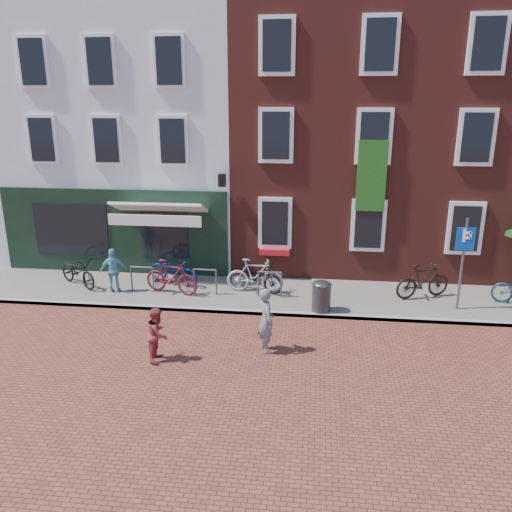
# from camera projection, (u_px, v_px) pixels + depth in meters

# --- Properties ---
(ground) EXTENTS (80.00, 80.00, 0.00)m
(ground) POSITION_uv_depth(u_px,v_px,m) (248.00, 315.00, 15.00)
(ground) COLOR brown
(sidewalk) EXTENTS (24.00, 3.00, 0.10)m
(sidewalk) POSITION_uv_depth(u_px,v_px,m) (286.00, 295.00, 16.30)
(sidewalk) COLOR slate
(sidewalk) RESTS_ON ground
(building_stucco) EXTENTS (8.00, 8.00, 9.00)m
(building_stucco) POSITION_uv_depth(u_px,v_px,m) (146.00, 134.00, 20.85)
(building_stucco) COLOR silver
(building_stucco) RESTS_ON ground
(building_brick_mid) EXTENTS (6.00, 8.00, 10.00)m
(building_brick_mid) POSITION_uv_depth(u_px,v_px,m) (324.00, 122.00, 19.92)
(building_brick_mid) COLOR maroon
(building_brick_mid) RESTS_ON ground
(building_brick_right) EXTENTS (6.00, 8.00, 10.00)m
(building_brick_right) POSITION_uv_depth(u_px,v_px,m) (488.00, 123.00, 19.26)
(building_brick_right) COLOR maroon
(building_brick_right) RESTS_ON ground
(litter_bin) EXTENTS (0.53, 0.53, 0.98)m
(litter_bin) POSITION_uv_depth(u_px,v_px,m) (321.00, 294.00, 14.88)
(litter_bin) COLOR #39393B
(litter_bin) RESTS_ON sidewalk
(parking_sign) EXTENTS (0.50, 0.08, 2.69)m
(parking_sign) POSITION_uv_depth(u_px,v_px,m) (464.00, 252.00, 14.66)
(parking_sign) COLOR #4C4C4F
(parking_sign) RESTS_ON sidewalk
(woman) EXTENTS (0.60, 0.70, 1.63)m
(woman) POSITION_uv_depth(u_px,v_px,m) (266.00, 320.00, 12.69)
(woman) COLOR slate
(woman) RESTS_ON ground
(boy) EXTENTS (0.51, 0.65, 1.32)m
(boy) POSITION_uv_depth(u_px,v_px,m) (158.00, 334.00, 12.31)
(boy) COLOR maroon
(boy) RESTS_ON ground
(cafe_person) EXTENTS (0.88, 0.57, 1.40)m
(cafe_person) POSITION_uv_depth(u_px,v_px,m) (114.00, 270.00, 16.29)
(cafe_person) COLOR #65AABA
(cafe_person) RESTS_ON sidewalk
(bicycle_0) EXTENTS (1.88, 1.56, 0.97)m
(bicycle_0) POSITION_uv_depth(u_px,v_px,m) (78.00, 271.00, 16.86)
(bicycle_0) COLOR black
(bicycle_0) RESTS_ON sidewalk
(bicycle_1) EXTENTS (1.85, 0.93, 1.07)m
(bicycle_1) POSITION_uv_depth(u_px,v_px,m) (171.00, 277.00, 16.19)
(bicycle_1) COLOR maroon
(bicycle_1) RESTS_ON sidewalk
(bicycle_2) EXTENTS (1.95, 1.24, 0.97)m
(bicycle_2) POSITION_uv_depth(u_px,v_px,m) (174.00, 270.00, 17.00)
(bicycle_2) COLOR navy
(bicycle_2) RESTS_ON sidewalk
(bicycle_3) EXTENTS (1.79, 0.53, 1.07)m
(bicycle_3) POSITION_uv_depth(u_px,v_px,m) (255.00, 275.00, 16.32)
(bicycle_3) COLOR #ABABAD
(bicycle_3) RESTS_ON sidewalk
(bicycle_4) EXTENTS (1.95, 1.21, 0.97)m
(bicycle_4) POSITION_uv_depth(u_px,v_px,m) (256.00, 277.00, 16.38)
(bicycle_4) COLOR black
(bicycle_4) RESTS_ON sidewalk
(bicycle_5) EXTENTS (1.84, 1.14, 1.07)m
(bicycle_5) POSITION_uv_depth(u_px,v_px,m) (423.00, 281.00, 15.85)
(bicycle_5) COLOR black
(bicycle_5) RESTS_ON sidewalk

